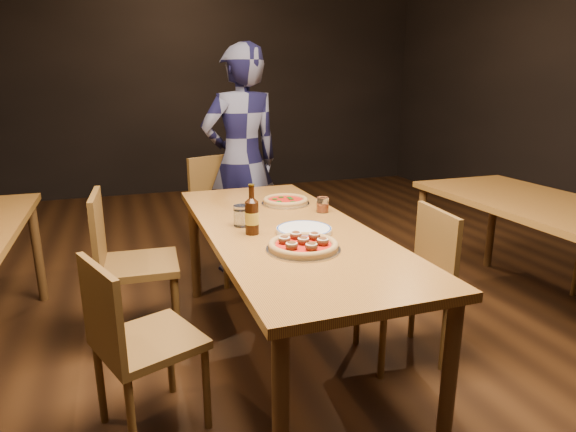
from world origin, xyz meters
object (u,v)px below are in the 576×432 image
object	(u,v)px
table_right	(565,220)
beer_bottle	(252,217)
chair_main_sw	(139,263)
pizza_meatball	(303,245)
diner	(242,162)
amber_glass	(323,205)
chair_end	(231,215)
chair_main_nw	(149,340)
table_main	(285,240)
plate_stack	(304,230)
water_glass	(242,216)
pizza_margherita	(286,201)
chair_main_e	(401,283)

from	to	relation	value
table_right	beer_bottle	xyz separation A→B (m)	(-1.89, 0.14, 0.16)
chair_main_sw	pizza_meatball	size ratio (longest dim) A/B	2.79
pizza_meatball	beer_bottle	world-z (taller)	beer_bottle
diner	amber_glass	bearing A→B (deg)	87.96
chair_main_sw	chair_end	world-z (taller)	chair_end
chair_main_nw	amber_glass	xyz separation A→B (m)	(1.03, 0.54, 0.37)
table_main	chair_main_sw	world-z (taller)	chair_main_sw
plate_stack	water_glass	bearing A→B (deg)	139.34
chair_main_nw	chair_end	bearing A→B (deg)	-45.14
chair_main_nw	beer_bottle	size ratio (longest dim) A/B	3.46
pizza_margherita	diner	bearing A→B (deg)	93.08
pizza_margherita	diner	size ratio (longest dim) A/B	0.17
plate_stack	pizza_margherita	bearing A→B (deg)	79.53
pizza_margherita	amber_glass	xyz separation A→B (m)	(0.14, -0.26, 0.02)
plate_stack	beer_bottle	world-z (taller)	beer_bottle
pizza_margherita	water_glass	size ratio (longest dim) A/B	2.71
table_right	chair_main_sw	world-z (taller)	chair_main_sw
chair_end	amber_glass	bearing A→B (deg)	-97.21
chair_main_nw	beer_bottle	world-z (taller)	beer_bottle
pizza_meatball	water_glass	distance (m)	0.48
table_main	chair_end	size ratio (longest dim) A/B	2.07
chair_main_e	chair_main_nw	bearing A→B (deg)	-78.40
table_right	water_glass	distance (m)	1.93
pizza_margherita	amber_glass	world-z (taller)	amber_glass
pizza_meatball	plate_stack	size ratio (longest dim) A/B	1.22
chair_main_sw	pizza_margherita	size ratio (longest dim) A/B	3.14
chair_main_nw	table_right	bearing A→B (deg)	-107.71
table_right	beer_bottle	size ratio (longest dim) A/B	8.25
table_main	table_right	bearing A→B (deg)	-6.71
chair_main_e	pizza_meatball	xyz separation A→B (m)	(-0.62, -0.16, 0.34)
chair_main_nw	pizza_margherita	distance (m)	1.25
pizza_meatball	pizza_margherita	size ratio (longest dim) A/B	1.13
chair_main_nw	amber_glass	size ratio (longest dim) A/B	9.62
beer_bottle	amber_glass	distance (m)	0.56
table_right	chair_main_nw	xyz separation A→B (m)	(-2.43, -0.14, -0.26)
chair_main_nw	pizza_margherita	world-z (taller)	chair_main_nw
table_right	beer_bottle	world-z (taller)	beer_bottle
table_main	chair_end	xyz separation A→B (m)	(-0.01, 1.26, -0.20)
chair_main_sw	chair_end	xyz separation A→B (m)	(0.72, 0.78, 0.02)
pizza_margherita	diner	distance (m)	0.90
pizza_margherita	water_glass	distance (m)	0.53
chair_main_e	pizza_meatball	world-z (taller)	chair_main_e
amber_glass	water_glass	bearing A→B (deg)	-166.94
chair_end	plate_stack	distance (m)	1.43
chair_main_nw	pizza_meatball	world-z (taller)	chair_main_nw
diner	table_right	bearing A→B (deg)	124.39
chair_main_sw	plate_stack	xyz separation A→B (m)	(0.78, -0.61, 0.30)
chair_end	amber_glass	xyz separation A→B (m)	(0.31, -1.06, 0.31)
plate_stack	pizza_meatball	bearing A→B (deg)	-111.94
chair_main_nw	chair_main_e	size ratio (longest dim) A/B	0.96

